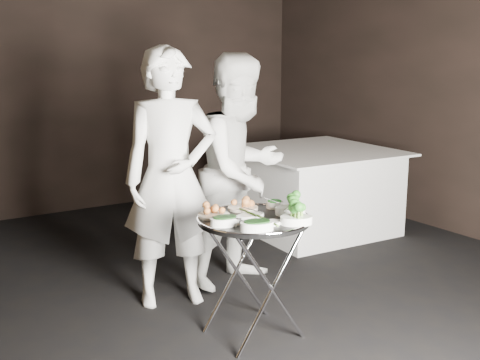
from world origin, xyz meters
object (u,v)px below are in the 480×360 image
waiter_left (171,178)px  dining_table (313,190)px  waiter_right (242,171)px  tray_stand (253,271)px  serving_tray (254,219)px

waiter_left → dining_table: 2.14m
waiter_right → dining_table: bearing=16.9°
tray_stand → waiter_left: 0.89m
serving_tray → waiter_left: waiter_left is taller
waiter_left → waiter_right: size_ratio=1.03×
waiter_right → dining_table: 1.59m
waiter_left → dining_table: waiter_left is taller
tray_stand → dining_table: bearing=41.4°
waiter_right → dining_table: (1.32, 0.76, -0.45)m
serving_tray → waiter_right: 0.90m
tray_stand → dining_table: size_ratio=0.53×
tray_stand → dining_table: 2.33m
dining_table → tray_stand: bearing=-138.6°
waiter_right → serving_tray: bearing=-131.3°
serving_tray → waiter_left: 0.77m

